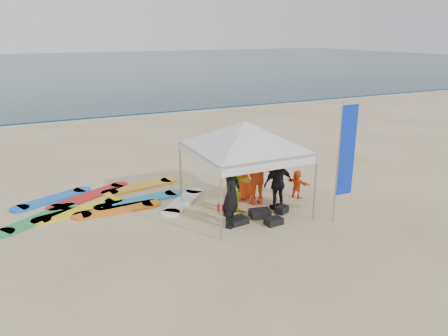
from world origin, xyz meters
name	(u,v)px	position (x,y,z in m)	size (l,w,h in m)	color
ground	(240,252)	(0.00, 0.00, 0.00)	(120.00, 120.00, 0.00)	beige
ocean	(42,67)	(0.00, 60.00, 0.04)	(160.00, 84.00, 0.08)	#0C2633
shoreline_foam	(96,118)	(0.00, 18.20, 0.00)	(160.00, 1.20, 0.01)	silver
person_black_a	(232,193)	(0.47, 1.38, 0.91)	(0.66, 0.43, 1.81)	black
person_yellow	(237,185)	(0.96, 2.04, 0.85)	(0.83, 0.64, 1.70)	#AFBC1A
person_orange_a	(257,173)	(1.84, 2.48, 0.95)	(1.23, 0.71, 1.91)	red
person_black_b	(278,183)	(2.18, 1.84, 0.78)	(0.91, 0.38, 1.56)	black
person_orange_b	(242,169)	(1.63, 3.00, 0.93)	(0.91, 0.59, 1.86)	#FC4B16
person_seated	(297,184)	(3.19, 2.34, 0.44)	(0.81, 0.26, 0.88)	#FD5016
canopy_tent	(245,122)	(1.25, 2.14, 2.58)	(3.92, 3.92, 2.96)	#A5A5A8
feather_flag	(346,152)	(3.31, 0.44, 1.90)	(0.55, 0.04, 3.23)	#A5A5A8
marker_pennant	(224,208)	(0.30, 1.48, 0.49)	(0.28, 0.28, 0.64)	#A5A5A8
gear_pile	(260,216)	(1.35, 1.39, 0.10)	(1.94, 0.98, 0.22)	black
surfboard_spread	(105,202)	(-2.21, 4.42, 0.04)	(5.81, 3.41, 0.07)	blue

